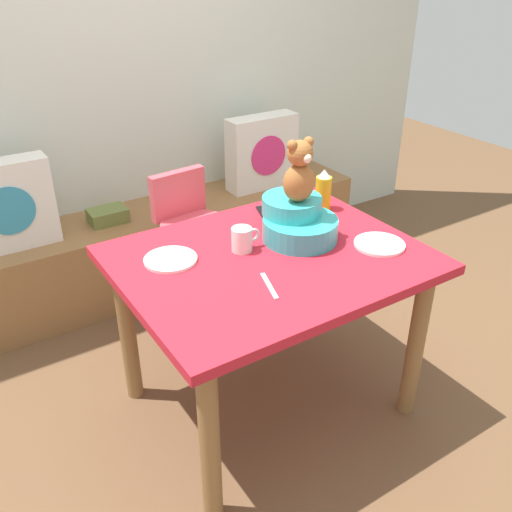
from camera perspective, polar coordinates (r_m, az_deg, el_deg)
ground_plane at (r=2.56m, az=1.25°, el=-14.56°), size 8.00×8.00×0.00m
back_wall at (r=3.22m, az=-14.22°, el=19.89°), size 4.40×0.10×2.60m
window_bench at (r=3.31m, az=-10.40°, el=0.83°), size 2.60×0.44×0.46m
pillow_floral_left at (r=2.94m, az=-24.20°, el=4.70°), size 0.44×0.15×0.44m
pillow_floral_right at (r=3.43m, az=0.61°, el=10.55°), size 0.44×0.15×0.44m
book_stack at (r=3.12m, az=-14.91°, el=4.02°), size 0.20×0.14×0.08m
dining_table at (r=2.18m, az=1.43°, el=-2.52°), size 1.13×0.91×0.74m
highchair at (r=2.83m, az=-6.44°, el=2.79°), size 0.35×0.47×0.79m
infant_seat_teal at (r=2.23m, az=4.25°, el=3.57°), size 0.30×0.33×0.16m
teddy_bear at (r=2.15m, az=4.46°, el=8.55°), size 0.13×0.12×0.25m
ketchup_bottle at (r=2.49m, az=6.90°, el=6.66°), size 0.07×0.07×0.18m
coffee_mug at (r=2.13m, az=-1.39°, el=1.74°), size 0.12×0.08×0.09m
dinner_plate_near at (r=2.10m, az=-8.73°, el=-0.35°), size 0.20×0.20×0.01m
dinner_plate_far at (r=2.24m, az=12.51°, el=1.18°), size 0.20×0.20×0.01m
cell_phone at (r=2.46m, az=1.15°, el=4.45°), size 0.11×0.16×0.01m
table_fork at (r=1.93m, az=1.37°, el=-3.06°), size 0.07×0.17×0.01m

